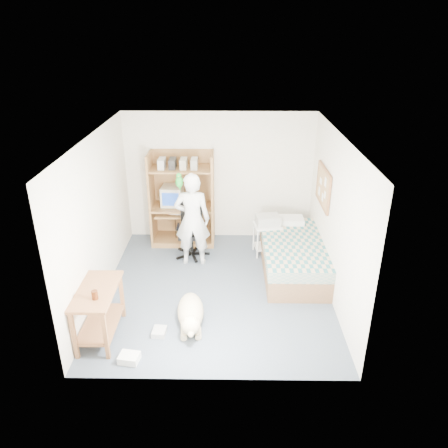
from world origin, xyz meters
name	(u,v)px	position (x,y,z in m)	size (l,w,h in m)	color
floor	(217,289)	(0.00, 0.00, 0.00)	(4.00, 4.00, 0.00)	#4A5665
wall_back	(219,177)	(0.00, 2.00, 1.25)	(3.60, 0.02, 2.50)	silver
wall_right	(335,219)	(1.80, 0.00, 1.25)	(0.02, 4.00, 2.50)	silver
wall_left	(98,218)	(-1.80, 0.00, 1.25)	(0.02, 4.00, 2.50)	silver
ceiling	(216,137)	(0.00, 0.00, 2.50)	(3.60, 4.00, 0.02)	white
computer_hutch	(183,202)	(-0.70, 1.74, 0.82)	(1.20, 0.63, 1.80)	brown
bed	(293,256)	(1.30, 0.62, 0.29)	(1.02, 2.02, 0.66)	brown
side_desk	(98,306)	(-1.55, -1.20, 0.49)	(0.50, 1.00, 0.75)	brown
corkboard	(323,187)	(1.77, 0.90, 1.45)	(0.04, 0.94, 0.66)	#9A7645
office_chair	(192,237)	(-0.50, 1.18, 0.36)	(0.57, 0.57, 1.02)	black
person	(192,220)	(-0.44, 0.87, 0.84)	(0.62, 0.40, 1.69)	white
parrot	(179,181)	(-0.64, 0.89, 1.54)	(0.12, 0.22, 0.34)	#13851D
dog	(191,313)	(-0.34, -0.93, 0.19)	(0.44, 1.17, 0.44)	beige
printer_cart	(267,234)	(0.90, 1.24, 0.39)	(0.55, 0.47, 0.59)	white
printer	(268,220)	(0.90, 1.24, 0.68)	(0.42, 0.32, 0.18)	#A8A9A4
crt_monitor	(172,196)	(-0.89, 1.75, 0.96)	(0.41, 0.44, 0.37)	beige
keyboard	(181,213)	(-0.72, 1.58, 0.67)	(0.45, 0.16, 0.03)	beige
pencil_cup	(200,204)	(-0.36, 1.65, 0.82)	(0.08, 0.08, 0.12)	gold
drink_glass	(95,295)	(-1.50, -1.41, 0.81)	(0.08, 0.08, 0.12)	#401B0A
floor_box_a	(129,358)	(-1.07, -1.70, 0.05)	(0.25, 0.20, 0.10)	white
floor_box_b	(159,332)	(-0.77, -1.16, 0.04)	(0.18, 0.22, 0.08)	#B3B3AE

